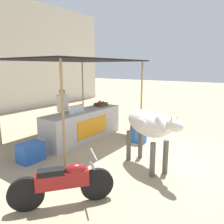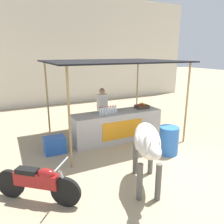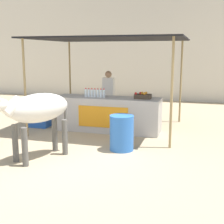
# 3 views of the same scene
# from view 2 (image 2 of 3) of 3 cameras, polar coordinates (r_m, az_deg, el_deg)

# --- Properties ---
(ground_plane) EXTENTS (60.00, 60.00, 0.00)m
(ground_plane) POSITION_cam_2_polar(r_m,az_deg,el_deg) (5.79, 11.66, -14.44)
(ground_plane) COLOR tan
(building_wall_far) EXTENTS (16.00, 0.50, 5.90)m
(building_wall_far) POSITION_cam_2_polar(r_m,az_deg,el_deg) (12.83, -12.32, 15.45)
(building_wall_far) COLOR beige
(building_wall_far) RESTS_ON ground
(stall_counter) EXTENTS (3.00, 0.82, 0.96)m
(stall_counter) POSITION_cam_2_polar(r_m,az_deg,el_deg) (7.28, 1.27, -3.63)
(stall_counter) COLOR #B2ADA8
(stall_counter) RESTS_ON ground
(stall_awning) EXTENTS (4.20, 3.20, 2.59)m
(stall_awning) POSITION_cam_2_polar(r_m,az_deg,el_deg) (7.17, 0.22, 12.47)
(stall_awning) COLOR black
(stall_awning) RESTS_ON ground
(water_bottle_row) EXTENTS (0.61, 0.07, 0.25)m
(water_bottle_row) POSITION_cam_2_polar(r_m,az_deg,el_deg) (6.92, -1.09, 0.50)
(water_bottle_row) COLOR silver
(water_bottle_row) RESTS_ON stall_counter
(fruit_crate) EXTENTS (0.44, 0.32, 0.18)m
(fruit_crate) POSITION_cam_2_polar(r_m,az_deg,el_deg) (7.67, 7.77, 1.49)
(fruit_crate) COLOR #3F3326
(fruit_crate) RESTS_ON stall_counter
(vendor_behind_counter) EXTENTS (0.34, 0.22, 1.65)m
(vendor_behind_counter) POSITION_cam_2_polar(r_m,az_deg,el_deg) (7.75, -2.54, 0.37)
(vendor_behind_counter) COLOR #383842
(vendor_behind_counter) RESTS_ON ground
(cooler_box) EXTENTS (0.60, 0.44, 0.48)m
(cooler_box) POSITION_cam_2_polar(r_m,az_deg,el_deg) (6.64, -14.74, -8.32)
(cooler_box) COLOR blue
(cooler_box) RESTS_ON ground
(water_barrel) EXTENTS (0.55, 0.55, 0.81)m
(water_barrel) POSITION_cam_2_polar(r_m,az_deg,el_deg) (6.52, 14.59, -7.20)
(water_barrel) COLOR blue
(water_barrel) RESTS_ON ground
(cow) EXTENTS (1.16, 1.78, 1.44)m
(cow) POSITION_cam_2_polar(r_m,az_deg,el_deg) (4.62, 9.14, -7.96)
(cow) COLOR silver
(cow) RESTS_ON ground
(motorcycle_parked) EXTENTS (1.44, 1.20, 0.90)m
(motorcycle_parked) POSITION_cam_2_polar(r_m,az_deg,el_deg) (4.65, -18.86, -16.91)
(motorcycle_parked) COLOR black
(motorcycle_parked) RESTS_ON ground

